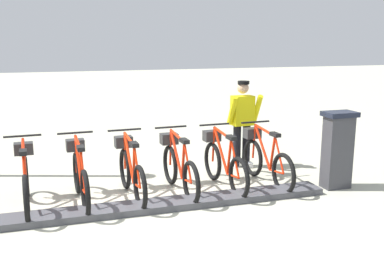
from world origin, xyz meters
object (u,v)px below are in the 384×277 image
payment_kiosk (337,149)px  bike_docked_3 (131,171)px  bike_docked_0 (265,159)px  worker_near_rack (242,121)px  bike_docked_4 (80,175)px  bike_docked_2 (178,166)px  bike_docked_5 (26,180)px  bike_docked_1 (223,162)px

payment_kiosk → bike_docked_3: 3.38m
bike_docked_0 → worker_near_rack: worker_near_rack is taller
worker_near_rack → bike_docked_4: bearing=109.0°
bike_docked_3 → bike_docked_4: bearing=90.0°
bike_docked_0 → bike_docked_4: size_ratio=1.00×
payment_kiosk → worker_near_rack: worker_near_rack is taller
bike_docked_2 → bike_docked_3: 0.77m
bike_docked_0 → bike_docked_2: same height
bike_docked_3 → bike_docked_4: (0.00, 0.77, 0.00)m
bike_docked_0 → worker_near_rack: size_ratio=1.04×
bike_docked_3 → bike_docked_5: bearing=90.0°
bike_docked_1 → bike_docked_2: same height
payment_kiosk → bike_docked_0: size_ratio=0.74×
bike_docked_2 → bike_docked_5: bearing=90.0°
bike_docked_0 → bike_docked_3: bearing=90.0°
bike_docked_4 → worker_near_rack: worker_near_rack is taller
bike_docked_2 → bike_docked_5: 2.31m
payment_kiosk → worker_near_rack: 1.93m
bike_docked_4 → bike_docked_5: bearing=90.0°
bike_docked_3 → bike_docked_5: size_ratio=1.00×
bike_docked_0 → bike_docked_2: size_ratio=1.00×
bike_docked_1 → worker_near_rack: bearing=-37.1°
payment_kiosk → bike_docked_1: bearing=72.2°
bike_docked_5 → worker_near_rack: bearing=-74.6°
payment_kiosk → bike_docked_2: size_ratio=0.74×
bike_docked_0 → payment_kiosk: bearing=-119.4°
payment_kiosk → bike_docked_1: 1.89m
bike_docked_3 → bike_docked_5: same height
bike_docked_2 → bike_docked_4: 1.54m
bike_docked_4 → bike_docked_5: same height
bike_docked_2 → bike_docked_3: bearing=90.0°
bike_docked_0 → worker_near_rack: 1.18m
payment_kiosk → worker_near_rack: bearing=30.7°
bike_docked_3 → worker_near_rack: worker_near_rack is taller
payment_kiosk → bike_docked_3: payment_kiosk is taller
bike_docked_0 → bike_docked_2: bearing=90.0°
bike_docked_1 → bike_docked_4: same height
bike_docked_2 → bike_docked_3: (0.00, 0.77, 0.00)m
payment_kiosk → bike_docked_4: payment_kiosk is taller
payment_kiosk → bike_docked_5: payment_kiosk is taller
bike_docked_5 → bike_docked_1: bearing=-90.0°
bike_docked_3 → worker_near_rack: 2.63m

